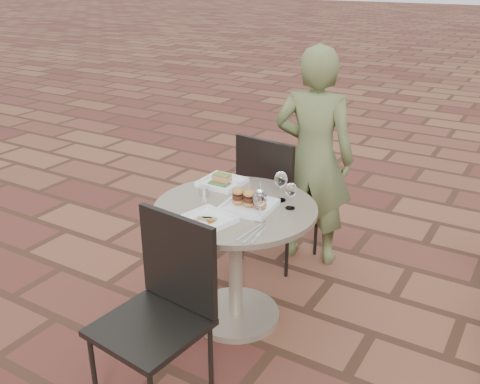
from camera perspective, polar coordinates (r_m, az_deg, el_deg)
The scene contains 13 objects.
ground at distance 3.52m, azimuth 0.73°, elevation -10.54°, with size 60.00×60.00×0.00m, color brown.
cafe_table at distance 3.04m, azimuth -0.49°, elevation -5.74°, with size 0.90×0.90×0.73m.
chair_far at distance 3.60m, azimuth 3.52°, elevation 0.16°, with size 0.49×0.49×0.93m.
chair_near at distance 2.49m, azimuth -8.16°, elevation -11.24°, with size 0.48×0.48×0.93m.
diner at distance 3.63m, azimuth 7.84°, elevation 3.61°, with size 0.55×0.36×1.50m, color #566034.
plate_salmon at distance 3.21m, azimuth -1.95°, elevation 1.14°, with size 0.24×0.24×0.07m.
plate_sliders at distance 2.88m, azimuth 0.97°, elevation -1.09°, with size 0.28×0.28×0.17m.
plate_tuna at distance 2.74m, azimuth -3.59°, elevation -2.96°, with size 0.29×0.29×0.03m.
wine_glass_right at distance 2.71m, azimuth 2.14°, elevation -0.74°, with size 0.07×0.07×0.17m.
wine_glass_mid at distance 2.96m, azimuth 4.38°, elevation 1.28°, with size 0.07×0.07×0.17m.
wine_glass_far at distance 2.87m, azimuth 5.45°, elevation 0.16°, with size 0.06×0.06×0.15m.
steel_ramekin at distance 3.07m, azimuth -3.85°, elevation 0.12°, with size 0.06×0.06×0.05m, color silver.
cutlery_set at distance 2.63m, azimuth 1.49°, elevation -4.46°, with size 0.10×0.23×0.00m, color silver, non-canonical shape.
Camera 1 is at (1.47, -2.53, 1.94)m, focal length 40.00 mm.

